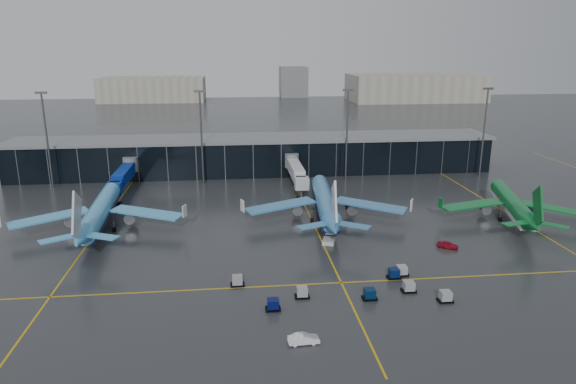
{
  "coord_description": "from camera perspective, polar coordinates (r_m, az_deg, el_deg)",
  "views": [
    {
      "loc": [
        -6.76,
        -88.91,
        36.62
      ],
      "look_at": [
        5.0,
        18.0,
        6.0
      ],
      "focal_mm": 32.0,
      "sensor_mm": 36.0,
      "label": 1
    }
  ],
  "objects": [
    {
      "name": "service_van_red",
      "position": [
        101.48,
        17.33,
        -5.63
      ],
      "size": [
        4.08,
        3.37,
        1.31
      ],
      "primitive_type": "imported",
      "rotation": [
        0.0,
        0.0,
        1.01
      ],
      "color": "maroon",
      "rests_on": "ground"
    },
    {
      "name": "airliner_aer_lingus",
      "position": [
        121.68,
        23.74,
        -0.18
      ],
      "size": [
        41.75,
        44.92,
        11.5
      ],
      "primitive_type": null,
      "rotation": [
        0.0,
        0.0,
        -0.27
      ],
      "color": "#0D6E2D",
      "rests_on": "ground"
    },
    {
      "name": "airliner_arkefly",
      "position": [
        111.9,
        -20.29,
        -0.82
      ],
      "size": [
        38.49,
        43.24,
        12.69
      ],
      "primitive_type": null,
      "rotation": [
        0.0,
        0.0,
        0.06
      ],
      "color": "#45A7E2",
      "rests_on": "ground"
    },
    {
      "name": "taxi_lines",
      "position": [
        107.36,
        3.09,
        -4.07
      ],
      "size": [
        220.0,
        120.0,
        0.02
      ],
      "color": "gold",
      "rests_on": "ground"
    },
    {
      "name": "flood_masts",
      "position": [
        141.26,
        -1.43,
        6.59
      ],
      "size": [
        203.0,
        0.5,
        25.5
      ],
      "color": "#595B60",
      "rests_on": "ground"
    },
    {
      "name": "ground",
      "position": [
        96.39,
        -1.8,
        -6.44
      ],
      "size": [
        600.0,
        600.0,
        0.0
      ],
      "primitive_type": "plane",
      "color": "#282B2D",
      "rests_on": "ground"
    },
    {
      "name": "airliner_klm_near",
      "position": [
        111.49,
        4.14,
        0.15
      ],
      "size": [
        40.61,
        45.24,
        12.91
      ],
      "primitive_type": null,
      "rotation": [
        0.0,
        0.0,
        -0.09
      ],
      "color": "#3980BD",
      "rests_on": "ground"
    },
    {
      "name": "baggage_carts",
      "position": [
        81.17,
        7.42,
        -10.47
      ],
      "size": [
        32.87,
        11.03,
        1.7
      ],
      "color": "black",
      "rests_on": "ground"
    },
    {
      "name": "jet_bridges",
      "position": [
        138.65,
        -17.86,
        1.74
      ],
      "size": [
        94.0,
        27.5,
        7.2
      ],
      "color": "#595B60",
      "rests_on": "ground"
    },
    {
      "name": "mobile_airstair",
      "position": [
        99.64,
        4.54,
        -5.25
      ],
      "size": [
        3.04,
        3.71,
        3.45
      ],
      "rotation": [
        0.0,
        0.0,
        -0.3
      ],
      "color": "silver",
      "rests_on": "ground"
    },
    {
      "name": "service_van_white",
      "position": [
        68.08,
        1.76,
        -15.99
      ],
      "size": [
        4.14,
        1.66,
        1.34
      ],
      "primitive_type": "imported",
      "rotation": [
        0.0,
        0.0,
        1.63
      ],
      "color": "white",
      "rests_on": "ground"
    },
    {
      "name": "distant_hangars",
      "position": [
        364.5,
        2.75,
        11.5
      ],
      "size": [
        260.0,
        71.0,
        22.0
      ],
      "color": "#B2AD99",
      "rests_on": "ground"
    },
    {
      "name": "terminal_pier",
      "position": [
        154.25,
        -3.64,
        4.19
      ],
      "size": [
        142.0,
        17.0,
        10.7
      ],
      "color": "black",
      "rests_on": "ground"
    }
  ]
}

